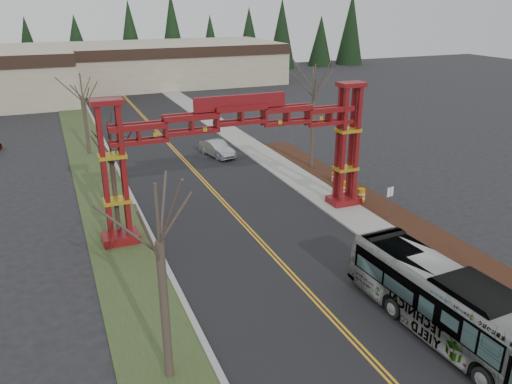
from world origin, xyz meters
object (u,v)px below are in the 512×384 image
bare_tree_median_far (83,97)px  barrel_mid (345,189)px  silver_sedan (217,149)px  bare_tree_right_far (314,92)px  retail_building_east (170,63)px  bare_tree_median_near (159,243)px  barrel_south (361,196)px  barrel_north (335,178)px  gateway_arch (241,136)px  bare_tree_median_mid (111,153)px  street_sign (390,197)px  transit_bus (451,306)px

bare_tree_median_far → barrel_mid: (17.10, -19.04, -5.00)m
silver_sedan → bare_tree_right_far: bare_tree_right_far is taller
retail_building_east → bare_tree_median_near: bare_tree_median_near is taller
barrel_south → barrel_north: 4.45m
gateway_arch → barrel_mid: gateway_arch is taller
retail_building_east → bare_tree_median_mid: (-18.00, -61.24, 2.06)m
bare_tree_median_mid → bare_tree_median_near: bearing=-90.0°
gateway_arch → barrel_south: (9.39, -0.16, -5.44)m
gateway_arch → barrel_north: bearing=23.5°
bare_tree_median_near → bare_tree_median_far: (0.00, 33.39, -0.39)m
bare_tree_right_far → street_sign: (-0.67, -12.13, -5.06)m
bare_tree_right_far → barrel_mid: (-0.90, -7.03, -6.22)m
retail_building_east → barrel_mid: bearing=-90.9°
bare_tree_median_mid → barrel_south: bearing=-2.9°
retail_building_east → silver_sedan: bearing=-98.2°
retail_building_east → barrel_north: retail_building_east is taller
bare_tree_right_far → street_sign: bearing=-93.2°
bare_tree_right_far → barrel_south: (-0.61, -8.76, -6.22)m
street_sign → barrel_north: bearing=86.5°
barrel_mid → bare_tree_median_near: bearing=-140.0°
gateway_arch → bare_tree_median_far: gateway_arch is taller
bare_tree_median_far → barrel_mid: 26.08m
street_sign → bare_tree_median_mid: bearing=166.3°
bare_tree_right_far → silver_sedan: bearing=135.5°
barrel_north → bare_tree_median_mid: bearing=-168.7°
gateway_arch → street_sign: gateway_arch is taller
street_sign → transit_bus: bearing=-114.9°
transit_bus → barrel_south: transit_bus is taller
gateway_arch → bare_tree_median_mid: gateway_arch is taller
street_sign → silver_sedan: bearing=107.9°
silver_sedan → street_sign: street_sign is taller
retail_building_east → bare_tree_median_far: 45.13m
silver_sedan → transit_bus: bearing=-101.3°
bare_tree_median_far → street_sign: 29.96m
gateway_arch → barrel_north: 12.04m
transit_bus → barrel_north: size_ratio=12.55×
barrel_mid → retail_building_east: bearing=89.1°
bare_tree_right_far → retail_building_east: bearing=90.0°
silver_sedan → barrel_mid: (5.80, -13.62, -0.20)m
bare_tree_median_near → barrel_mid: (17.10, 14.34, -5.40)m
barrel_north → retail_building_east: bearing=89.8°
retail_building_east → silver_sedan: 47.32m
bare_tree_median_mid → barrel_mid: (17.10, 0.86, -5.03)m
barrel_mid → gateway_arch: bearing=-170.2°
bare_tree_right_far → barrel_south: bare_tree_right_far is taller
gateway_arch → barrel_south: gateway_arch is taller
retail_building_east → barrel_north: 57.76m
bare_tree_right_far → barrel_south: size_ratio=8.32×
transit_bus → bare_tree_median_mid: bearing=124.4°
bare_tree_median_mid → street_sign: bare_tree_median_mid is taller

